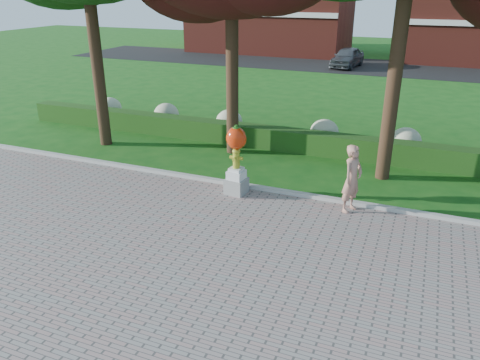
{
  "coord_description": "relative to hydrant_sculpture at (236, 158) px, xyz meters",
  "views": [
    {
      "loc": [
        4.5,
        -9.31,
        5.83
      ],
      "look_at": [
        0.32,
        1.0,
        1.16
      ],
      "focal_mm": 35.0,
      "sensor_mm": 36.0,
      "label": 1
    }
  ],
  "objects": [
    {
      "name": "walkway",
      "position": [
        0.4,
        -6.5,
        -1.13
      ],
      "size": [
        40.0,
        14.0,
        0.04
      ],
      "primitive_type": "cube",
      "color": "gray",
      "rests_on": "ground"
    },
    {
      "name": "woman",
      "position": [
        3.34,
        0.1,
        -0.17
      ],
      "size": [
        0.68,
        0.81,
        1.89
      ],
      "primitive_type": "imported",
      "rotation": [
        0.0,
        0.0,
        1.17
      ],
      "color": "tan",
      "rests_on": "walkway"
    },
    {
      "name": "street",
      "position": [
        0.4,
        25.5,
        -1.14
      ],
      "size": [
        50.0,
        8.0,
        0.02
      ],
      "primitive_type": "cube",
      "color": "black",
      "rests_on": "ground"
    },
    {
      "name": "ground",
      "position": [
        0.4,
        -2.5,
        -1.15
      ],
      "size": [
        100.0,
        100.0,
        0.0
      ],
      "primitive_type": "plane",
      "color": "#144F13",
      "rests_on": "ground"
    },
    {
      "name": "hydrangea_row",
      "position": [
        0.97,
        5.5,
        -0.6
      ],
      "size": [
        20.1,
        1.1,
        0.99
      ],
      "color": "#A2A67F",
      "rests_on": "ground"
    },
    {
      "name": "lawn_hedge",
      "position": [
        0.4,
        4.5,
        -0.75
      ],
      "size": [
        24.0,
        0.7,
        0.8
      ],
      "primitive_type": "cube",
      "color": "#194112",
      "rests_on": "ground"
    },
    {
      "name": "building_left",
      "position": [
        -9.6,
        31.5,
        2.35
      ],
      "size": [
        14.0,
        8.0,
        7.0
      ],
      "primitive_type": "cube",
      "color": "maroon",
      "rests_on": "ground"
    },
    {
      "name": "curb",
      "position": [
        0.4,
        0.5,
        -1.08
      ],
      "size": [
        40.0,
        0.18,
        0.15
      ],
      "primitive_type": "cube",
      "color": "#ADADA5",
      "rests_on": "ground"
    },
    {
      "name": "parked_car",
      "position": [
        -1.13,
        24.57,
        -0.41
      ],
      "size": [
        2.21,
        4.43,
        1.45
      ],
      "primitive_type": "imported",
      "rotation": [
        0.0,
        0.0,
        -0.12
      ],
      "color": "#42464A",
      "rests_on": "street"
    },
    {
      "name": "hydrant_sculpture",
      "position": [
        0.0,
        0.0,
        0.0
      ],
      "size": [
        0.64,
        0.64,
        2.11
      ],
      "rotation": [
        0.0,
        0.0,
        -0.12
      ],
      "color": "gray",
      "rests_on": "walkway"
    }
  ]
}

